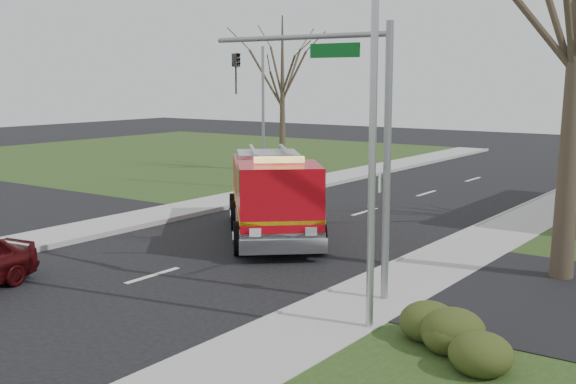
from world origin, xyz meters
The scene contains 9 objects.
ground centered at (0.00, 0.00, 0.00)m, with size 120.00×120.00×0.00m, color black.
sidewalk_right centered at (6.20, 0.00, 0.07)m, with size 2.40×80.00×0.15m, color #9B9B95.
sidewalk_left centered at (-6.20, 0.00, 0.07)m, with size 2.40×80.00×0.15m, color #9B9B95.
hedge_corner centered at (9.00, -1.00, 0.58)m, with size 2.80×2.00×0.90m, color #2F3613.
bare_tree_left centered at (-10.00, 20.00, 5.56)m, with size 4.50×4.50×9.00m.
traffic_signal_mast centered at (5.21, 1.50, 4.71)m, with size 5.29×0.18×6.80m.
streetlight_pole centered at (7.14, -0.50, 4.55)m, with size 1.48×0.16×8.40m.
utility_pole_far centered at (-6.80, 14.00, 3.50)m, with size 0.14×0.14×7.00m, color gray.
fire_engine centered at (-0.24, 5.98, 1.39)m, with size 6.97×7.43×3.07m.
Camera 1 is at (14.49, -13.75, 5.47)m, focal length 45.00 mm.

